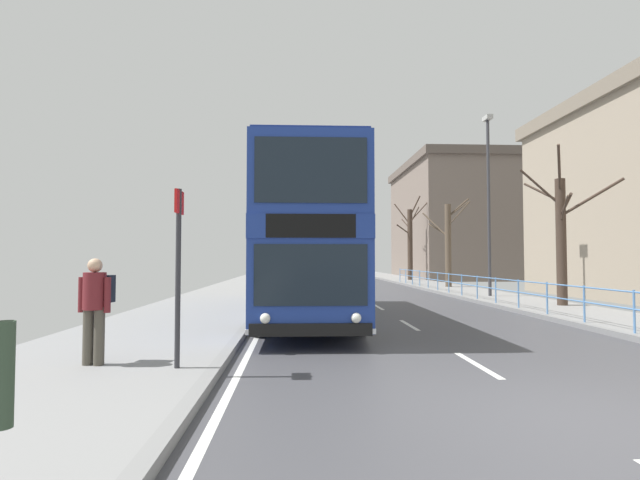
{
  "coord_description": "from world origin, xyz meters",
  "views": [
    {
      "loc": [
        -3.06,
        -5.34,
        1.78
      ],
      "look_at": [
        -2.35,
        8.68,
        2.35
      ],
      "focal_mm": 26.6,
      "sensor_mm": 36.0,
      "label": 1
    }
  ],
  "objects_px": {
    "bare_tree_far_02": "(410,242)",
    "background_building_01": "(475,221)",
    "pedestrian_with_backpack": "(96,302)",
    "bare_tree_far_00": "(561,235)",
    "double_decker_bus_main": "(307,242)",
    "bus_stop_sign_near": "(178,257)",
    "bare_tree_far_01": "(448,243)",
    "street_lamp_far_side": "(489,192)"
  },
  "relations": [
    {
      "from": "bus_stop_sign_near",
      "to": "bare_tree_far_02",
      "type": "xyz_separation_m",
      "value": [
        10.88,
        30.0,
        1.35
      ]
    },
    {
      "from": "bus_stop_sign_near",
      "to": "bare_tree_far_00",
      "type": "height_order",
      "value": "bare_tree_far_00"
    },
    {
      "from": "double_decker_bus_main",
      "to": "bus_stop_sign_near",
      "type": "bearing_deg",
      "value": -106.49
    },
    {
      "from": "bare_tree_far_02",
      "to": "street_lamp_far_side",
      "type": "bearing_deg",
      "value": -91.43
    },
    {
      "from": "bare_tree_far_02",
      "to": "background_building_01",
      "type": "relative_size",
      "value": 0.43
    },
    {
      "from": "pedestrian_with_backpack",
      "to": "bare_tree_far_01",
      "type": "bearing_deg",
      "value": 58.91
    },
    {
      "from": "pedestrian_with_backpack",
      "to": "bus_stop_sign_near",
      "type": "relative_size",
      "value": 0.61
    },
    {
      "from": "bus_stop_sign_near",
      "to": "bare_tree_far_01",
      "type": "distance_m",
      "value": 23.27
    },
    {
      "from": "double_decker_bus_main",
      "to": "background_building_01",
      "type": "relative_size",
      "value": 0.73
    },
    {
      "from": "street_lamp_far_side",
      "to": "bare_tree_far_01",
      "type": "height_order",
      "value": "street_lamp_far_side"
    },
    {
      "from": "double_decker_bus_main",
      "to": "pedestrian_with_backpack",
      "type": "bearing_deg",
      "value": -116.77
    },
    {
      "from": "bare_tree_far_00",
      "to": "bus_stop_sign_near",
      "type": "bearing_deg",
      "value": -141.01
    },
    {
      "from": "background_building_01",
      "to": "street_lamp_far_side",
      "type": "bearing_deg",
      "value": -109.72
    },
    {
      "from": "double_decker_bus_main",
      "to": "pedestrian_with_backpack",
      "type": "xyz_separation_m",
      "value": [
        -3.47,
        -6.87,
        -1.2
      ]
    },
    {
      "from": "double_decker_bus_main",
      "to": "street_lamp_far_side",
      "type": "distance_m",
      "value": 10.77
    },
    {
      "from": "bare_tree_far_02",
      "to": "background_building_01",
      "type": "distance_m",
      "value": 10.53
    },
    {
      "from": "bare_tree_far_00",
      "to": "pedestrian_with_backpack",
      "type": "bearing_deg",
      "value": -145.01
    },
    {
      "from": "bare_tree_far_01",
      "to": "background_building_01",
      "type": "height_order",
      "value": "background_building_01"
    },
    {
      "from": "pedestrian_with_backpack",
      "to": "background_building_01",
      "type": "bearing_deg",
      "value": 61.04
    },
    {
      "from": "double_decker_bus_main",
      "to": "bare_tree_far_00",
      "type": "relative_size",
      "value": 2.02
    },
    {
      "from": "bare_tree_far_00",
      "to": "background_building_01",
      "type": "distance_m",
      "value": 28.6
    },
    {
      "from": "street_lamp_far_side",
      "to": "bare_tree_far_02",
      "type": "xyz_separation_m",
      "value": [
        0.41,
        16.51,
        -1.67
      ]
    },
    {
      "from": "pedestrian_with_backpack",
      "to": "bus_stop_sign_near",
      "type": "distance_m",
      "value": 1.55
    },
    {
      "from": "street_lamp_far_side",
      "to": "background_building_01",
      "type": "relative_size",
      "value": 0.53
    },
    {
      "from": "background_building_01",
      "to": "pedestrian_with_backpack",
      "type": "bearing_deg",
      "value": -118.96
    },
    {
      "from": "pedestrian_with_backpack",
      "to": "street_lamp_far_side",
      "type": "height_order",
      "value": "street_lamp_far_side"
    },
    {
      "from": "bare_tree_far_01",
      "to": "bare_tree_far_02",
      "type": "distance_m",
      "value": 9.46
    },
    {
      "from": "pedestrian_with_backpack",
      "to": "bare_tree_far_00",
      "type": "height_order",
      "value": "bare_tree_far_00"
    },
    {
      "from": "bare_tree_far_01",
      "to": "bare_tree_far_02",
      "type": "height_order",
      "value": "bare_tree_far_02"
    },
    {
      "from": "bare_tree_far_00",
      "to": "bare_tree_far_01",
      "type": "bearing_deg",
      "value": 92.13
    },
    {
      "from": "bare_tree_far_02",
      "to": "pedestrian_with_backpack",
      "type": "bearing_deg",
      "value": -112.36
    },
    {
      "from": "pedestrian_with_backpack",
      "to": "bare_tree_far_01",
      "type": "distance_m",
      "value": 23.71
    },
    {
      "from": "street_lamp_far_side",
      "to": "bus_stop_sign_near",
      "type": "bearing_deg",
      "value": -127.79
    },
    {
      "from": "pedestrian_with_backpack",
      "to": "street_lamp_far_side",
      "type": "xyz_separation_m",
      "value": [
        11.81,
        13.2,
        3.72
      ]
    },
    {
      "from": "pedestrian_with_backpack",
      "to": "double_decker_bus_main",
      "type": "bearing_deg",
      "value": 63.23
    },
    {
      "from": "bare_tree_far_01",
      "to": "background_building_01",
      "type": "distance_m",
      "value": 18.09
    },
    {
      "from": "pedestrian_with_backpack",
      "to": "bus_stop_sign_near",
      "type": "bearing_deg",
      "value": -12.46
    },
    {
      "from": "street_lamp_far_side",
      "to": "bare_tree_far_01",
      "type": "xyz_separation_m",
      "value": [
        0.4,
        7.05,
        -2.07
      ]
    },
    {
      "from": "street_lamp_far_side",
      "to": "bare_tree_far_01",
      "type": "bearing_deg",
      "value": 86.73
    },
    {
      "from": "double_decker_bus_main",
      "to": "bare_tree_far_02",
      "type": "height_order",
      "value": "bare_tree_far_02"
    },
    {
      "from": "bus_stop_sign_near",
      "to": "bare_tree_far_02",
      "type": "height_order",
      "value": "bare_tree_far_02"
    },
    {
      "from": "bare_tree_far_02",
      "to": "background_building_01",
      "type": "height_order",
      "value": "background_building_01"
    }
  ]
}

